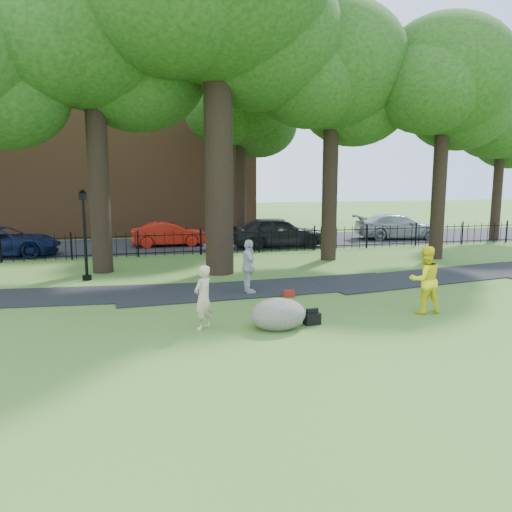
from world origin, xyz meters
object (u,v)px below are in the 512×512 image
object	(u,v)px
big_tree	(220,3)
boulder	(278,312)
woman	(203,297)
red_sedan	(169,234)
man	(425,280)
lamppost	(85,236)

from	to	relation	value
big_tree	boulder	size ratio (longest dim) A/B	10.08
woman	red_sedan	world-z (taller)	woman
man	boulder	distance (m)	4.46
big_tree	man	world-z (taller)	big_tree
woman	man	size ratio (longest dim) A/B	0.85
woman	boulder	distance (m)	1.92
man	lamppost	bearing A→B (deg)	-33.88
big_tree	boulder	bearing A→B (deg)	-90.69
big_tree	red_sedan	distance (m)	12.72
big_tree	boulder	xyz separation A→B (m)	(-0.09, -7.66, -9.73)
woman	lamppost	distance (m)	7.84
man	lamppost	xyz separation A→B (m)	(-9.48, 7.21, 0.70)
woman	lamppost	xyz separation A→B (m)	(-3.24, 7.09, 0.84)
big_tree	boulder	distance (m)	12.38
boulder	red_sedan	xyz separation A→B (m)	(-1.26, 16.05, 0.26)
red_sedan	man	bearing A→B (deg)	-160.15
boulder	red_sedan	distance (m)	16.10
boulder	lamppost	world-z (taller)	lamppost
woman	boulder	size ratio (longest dim) A/B	1.14
big_tree	red_sedan	world-z (taller)	big_tree
boulder	lamppost	bearing A→B (deg)	123.84
big_tree	woman	size ratio (longest dim) A/B	8.85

